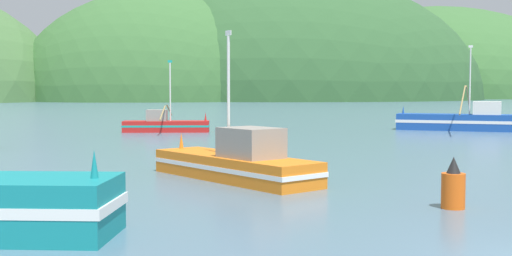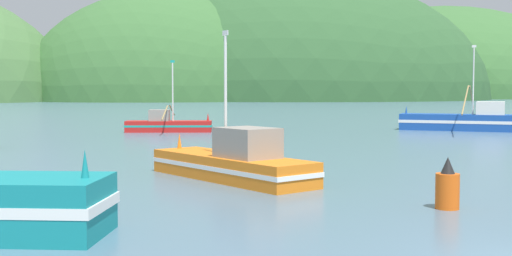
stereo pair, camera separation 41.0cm
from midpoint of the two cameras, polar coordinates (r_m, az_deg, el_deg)
The scene contains 7 objects.
hill_mid_left at distance 234.68m, azimuth 3.35°, elevation 2.58°, with size 138.59×110.87×89.03m, color #2D562D.
hill_far_center at distance 297.97m, azimuth 15.48°, elevation 2.64°, with size 144.09×115.27×80.01m, color #386633.
hill_far_right at distance 212.24m, azimuth -8.89°, elevation 2.45°, with size 89.72×71.77×70.40m, color #386633.
fishing_boat_red at distance 54.42m, azimuth -8.31°, elevation 0.30°, with size 7.45×9.62×6.04m.
fishing_boat_orange at distance 25.42m, azimuth -2.23°, elevation -3.10°, with size 5.85×8.46×5.94m.
fishing_boat_blue at distance 58.56m, azimuth 18.12°, elevation 0.63°, with size 11.11×15.29×7.40m.
channel_buoy at distance 20.19m, azimuth 16.60°, elevation -5.07°, with size 0.71×0.71×1.57m.
Camera 1 is at (-8.54, -11.02, 3.59)m, focal length 44.91 mm.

